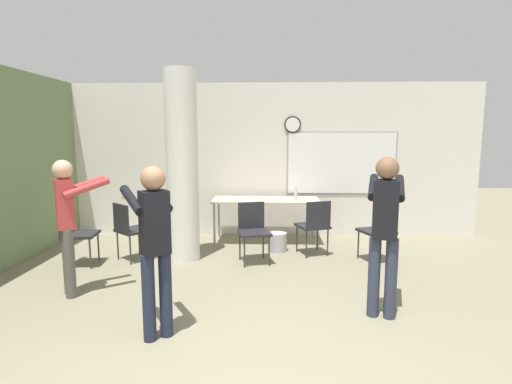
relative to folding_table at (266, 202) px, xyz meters
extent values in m
cube|color=silver|center=(-0.12, 0.57, 0.69)|extent=(8.00, 0.12, 2.80)
cylinder|color=black|center=(0.48, 0.50, 1.34)|extent=(0.30, 0.03, 0.30)
cylinder|color=white|center=(0.48, 0.48, 1.34)|extent=(0.25, 0.01, 0.25)
cube|color=#99999E|center=(1.38, 0.51, 0.64)|extent=(2.01, 0.01, 1.16)
cube|color=white|center=(1.38, 0.50, 0.64)|extent=(1.95, 0.02, 1.10)
cylinder|color=silver|center=(-1.22, -1.04, 0.69)|extent=(0.47, 0.47, 2.80)
cube|color=beige|center=(0.00, 0.00, 0.03)|extent=(1.84, 0.72, 0.03)
cylinder|color=gray|center=(-0.86, -0.30, -0.35)|extent=(0.04, 0.04, 0.73)
cylinder|color=gray|center=(0.86, -0.30, -0.35)|extent=(0.04, 0.04, 0.73)
cylinder|color=gray|center=(-0.86, 0.30, -0.35)|extent=(0.04, 0.04, 0.73)
cylinder|color=gray|center=(0.86, 0.30, -0.35)|extent=(0.04, 0.04, 0.73)
cylinder|color=silver|center=(0.51, -0.12, 0.13)|extent=(0.06, 0.06, 0.16)
cylinder|color=silver|center=(0.51, -0.12, 0.25)|extent=(0.03, 0.03, 0.07)
cylinder|color=#B2B2B7|center=(0.20, -0.58, -0.56)|extent=(0.30, 0.30, 0.30)
cube|color=#232328|center=(-0.16, -1.19, -0.26)|extent=(0.54, 0.54, 0.04)
cube|color=#232328|center=(-0.21, -0.99, -0.04)|extent=(0.39, 0.13, 0.40)
cylinder|color=#333333|center=(-0.29, -1.41, -0.50)|extent=(0.02, 0.02, 0.43)
cylinder|color=#333333|center=(0.06, -1.32, -0.50)|extent=(0.02, 0.02, 0.43)
cylinder|color=#333333|center=(-0.38, -1.06, -0.50)|extent=(0.02, 0.02, 0.43)
cylinder|color=#333333|center=(-0.03, -0.97, -0.50)|extent=(0.02, 0.02, 0.43)
cube|color=#232328|center=(-1.96, -1.08, -0.26)|extent=(0.62, 0.62, 0.04)
cube|color=#232328|center=(-2.09, -1.24, -0.04)|extent=(0.32, 0.28, 0.40)
cylinder|color=#333333|center=(-1.70, -1.06, -0.50)|extent=(0.02, 0.02, 0.43)
cylinder|color=#333333|center=(-1.98, -0.83, -0.50)|extent=(0.02, 0.02, 0.43)
cylinder|color=#333333|center=(-1.94, -1.34, -0.50)|extent=(0.02, 0.02, 0.43)
cylinder|color=#333333|center=(-2.21, -1.10, -0.50)|extent=(0.02, 0.02, 0.43)
cube|color=#232328|center=(1.65, -1.03, -0.26)|extent=(0.57, 0.57, 0.04)
cube|color=#232328|center=(1.72, -1.22, -0.04)|extent=(0.38, 0.17, 0.40)
cylinder|color=#333333|center=(1.75, -0.79, -0.50)|extent=(0.02, 0.02, 0.43)
cylinder|color=#333333|center=(1.41, -0.93, -0.50)|extent=(0.02, 0.02, 0.43)
cylinder|color=#333333|center=(1.88, -1.13, -0.50)|extent=(0.02, 0.02, 0.43)
cylinder|color=#333333|center=(1.55, -1.26, -0.50)|extent=(0.02, 0.02, 0.43)
cube|color=#232328|center=(0.74, -0.71, -0.26)|extent=(0.56, 0.56, 0.04)
cube|color=#232328|center=(0.81, -0.91, -0.04)|extent=(0.38, 0.16, 0.40)
cylinder|color=#333333|center=(0.85, -0.48, -0.50)|extent=(0.02, 0.02, 0.43)
cylinder|color=#333333|center=(0.51, -0.60, -0.50)|extent=(0.02, 0.02, 0.43)
cylinder|color=#333333|center=(0.97, -0.82, -0.50)|extent=(0.02, 0.02, 0.43)
cylinder|color=#333333|center=(0.63, -0.94, -0.50)|extent=(0.02, 0.02, 0.43)
cube|color=#232328|center=(-2.64, -1.37, -0.26)|extent=(0.48, 0.48, 0.04)
cube|color=#232328|center=(-2.84, -1.39, -0.04)|extent=(0.07, 0.40, 0.40)
cylinder|color=#333333|center=(-2.44, -1.53, -0.50)|extent=(0.02, 0.02, 0.43)
cylinder|color=#333333|center=(-2.48, -1.17, -0.50)|extent=(0.02, 0.02, 0.43)
cylinder|color=#333333|center=(-2.80, -1.57, -0.50)|extent=(0.02, 0.02, 0.43)
cylinder|color=#333333|center=(-2.83, -1.21, -0.50)|extent=(0.02, 0.02, 0.43)
cylinder|color=#2D3347|center=(1.29, -2.93, -0.30)|extent=(0.12, 0.12, 0.83)
cylinder|color=#2D3347|center=(1.14, -2.89, -0.30)|extent=(0.12, 0.12, 0.83)
cube|color=black|center=(1.21, -2.91, 0.42)|extent=(0.29, 0.25, 0.59)
sphere|color=brown|center=(1.21, -2.91, 0.82)|extent=(0.23, 0.23, 0.23)
cylinder|color=black|center=(1.41, -2.72, 0.61)|extent=(0.23, 0.53, 0.24)
cylinder|color=black|center=(1.15, -2.65, 0.61)|extent=(0.23, 0.53, 0.24)
cube|color=white|center=(1.22, -2.42, 0.61)|extent=(0.07, 0.13, 0.04)
cylinder|color=#514C47|center=(-2.22, -2.53, -0.31)|extent=(0.12, 0.12, 0.80)
cylinder|color=#514C47|center=(-2.30, -2.39, -0.31)|extent=(0.12, 0.12, 0.80)
cube|color=#B23838|center=(-2.26, -2.46, 0.37)|extent=(0.28, 0.30, 0.57)
sphere|color=#D8AD8C|center=(-2.26, -2.46, 0.76)|extent=(0.22, 0.22, 0.22)
cylinder|color=#B23838|center=(-2.00, -2.44, 0.56)|extent=(0.47, 0.34, 0.23)
cylinder|color=#B23838|center=(-2.14, -2.23, 0.56)|extent=(0.47, 0.34, 0.23)
cylinder|color=#1E2338|center=(-0.89, -3.37, -0.31)|extent=(0.12, 0.12, 0.80)
cylinder|color=#1E2338|center=(-1.02, -3.46, -0.31)|extent=(0.12, 0.12, 0.80)
cube|color=black|center=(-0.96, -3.42, 0.38)|extent=(0.30, 0.29, 0.57)
sphere|color=#997051|center=(-0.96, -3.42, 0.77)|extent=(0.22, 0.22, 0.22)
cylinder|color=black|center=(-0.98, -3.16, 0.56)|extent=(0.36, 0.46, 0.23)
cylinder|color=black|center=(-1.19, -3.30, 0.56)|extent=(0.36, 0.46, 0.23)
cube|color=white|center=(-1.32, -3.12, 0.56)|extent=(0.10, 0.13, 0.04)
camera|label=1|loc=(0.06, -6.84, 1.14)|focal=28.00mm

